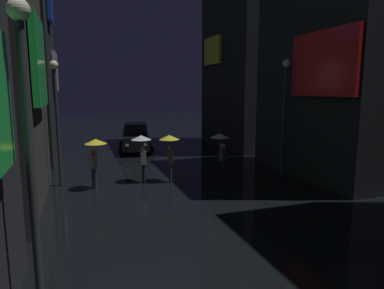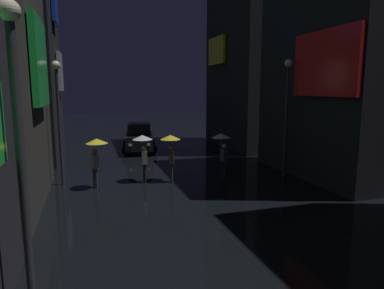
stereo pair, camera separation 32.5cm
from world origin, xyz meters
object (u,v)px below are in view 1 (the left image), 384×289
(pedestrian_midstreet_left_yellow, at_px, (170,145))
(streetlamp_left_far, at_px, (57,109))
(pedestrian_near_crossing_clear, at_px, (142,145))
(car_distant, at_px, (135,138))
(streetlamp_left_near, at_px, (28,129))
(streetlamp_right_far, at_px, (285,104))
(pedestrian_foreground_right_yellow, at_px, (95,150))
(pedestrian_midstreet_centre_clear, at_px, (221,143))

(pedestrian_midstreet_left_yellow, xyz_separation_m, streetlamp_left_far, (-4.65, 0.84, 1.66))
(pedestrian_near_crossing_clear, xyz_separation_m, car_distant, (0.96, 7.71, -0.74))
(pedestrian_midstreet_left_yellow, xyz_separation_m, pedestrian_near_crossing_clear, (-1.19, 0.33, 0.00))
(streetlamp_left_near, bearing_deg, streetlamp_right_far, 37.09)
(pedestrian_foreground_right_yellow, bearing_deg, streetlamp_left_near, -99.87)
(pedestrian_midstreet_left_yellow, bearing_deg, streetlamp_left_far, 169.77)
(car_distant, relative_size, streetlamp_right_far, 0.79)
(pedestrian_midstreet_left_yellow, distance_m, pedestrian_midstreet_centre_clear, 2.40)
(pedestrian_foreground_right_yellow, xyz_separation_m, car_distant, (2.99, 8.15, -0.74))
(pedestrian_midstreet_centre_clear, height_order, streetlamp_left_far, streetlamp_left_far)
(pedestrian_midstreet_centre_clear, bearing_deg, pedestrian_midstreet_left_yellow, 175.33)
(pedestrian_foreground_right_yellow, height_order, streetlamp_left_near, streetlamp_left_near)
(pedestrian_near_crossing_clear, bearing_deg, pedestrian_foreground_right_yellow, -167.72)
(pedestrian_midstreet_centre_clear, bearing_deg, pedestrian_foreground_right_yellow, 179.17)
(pedestrian_midstreet_centre_clear, height_order, streetlamp_left_near, streetlamp_left_near)
(pedestrian_midstreet_left_yellow, bearing_deg, pedestrian_near_crossing_clear, 164.56)
(pedestrian_midstreet_left_yellow, bearing_deg, car_distant, 91.62)
(streetlamp_left_far, bearing_deg, pedestrian_foreground_right_yellow, -33.70)
(streetlamp_left_far, height_order, streetlamp_left_near, streetlamp_left_near)
(pedestrian_foreground_right_yellow, height_order, pedestrian_near_crossing_clear, same)
(streetlamp_right_far, relative_size, streetlamp_left_far, 1.04)
(streetlamp_left_far, distance_m, streetlamp_left_near, 9.16)
(pedestrian_midstreet_centre_clear, bearing_deg, streetlamp_left_far, 171.64)
(pedestrian_midstreet_left_yellow, distance_m, streetlamp_left_near, 9.70)
(pedestrian_midstreet_left_yellow, relative_size, streetlamp_right_far, 0.39)
(pedestrian_midstreet_centre_clear, distance_m, streetlamp_right_far, 3.50)
(car_distant, relative_size, streetlamp_left_near, 0.78)
(pedestrian_near_crossing_clear, height_order, streetlamp_right_far, streetlamp_right_far)
(pedestrian_midstreet_centre_clear, relative_size, streetlamp_right_far, 0.39)
(streetlamp_right_far, xyz_separation_m, streetlamp_left_far, (-10.00, 1.59, -0.10))
(pedestrian_near_crossing_clear, bearing_deg, streetlamp_right_far, -9.41)
(streetlamp_right_far, height_order, streetlamp_left_near, streetlamp_left_near)
(pedestrian_foreground_right_yellow, relative_size, pedestrian_midstreet_centre_clear, 1.00)
(pedestrian_midstreet_left_yellow, distance_m, pedestrian_near_crossing_clear, 1.23)
(streetlamp_right_far, bearing_deg, pedestrian_midstreet_left_yellow, 171.97)
(streetlamp_right_far, bearing_deg, pedestrian_foreground_right_yellow, 175.72)
(pedestrian_midstreet_left_yellow, distance_m, streetlamp_left_far, 5.01)
(pedestrian_midstreet_centre_clear, relative_size, car_distant, 0.49)
(streetlamp_left_far, bearing_deg, pedestrian_midstreet_centre_clear, -8.36)
(streetlamp_left_far, bearing_deg, pedestrian_near_crossing_clear, -8.39)
(car_distant, height_order, streetlamp_left_far, streetlamp_left_far)
(pedestrian_midstreet_centre_clear, relative_size, streetlamp_left_near, 0.38)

